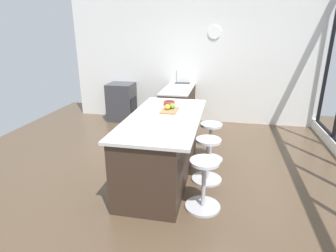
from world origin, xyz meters
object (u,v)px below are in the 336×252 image
object	(u,v)px
oven_range	(122,102)
apple_green	(172,106)
kitchen_island	(162,147)
cutting_board	(169,111)
apple_yellow	(167,107)
stool_middle	(207,161)
stool_near_camera	(204,186)
fruit_bowl	(169,103)
apple_red	(169,105)
stool_by_window	(210,143)

from	to	relation	value
oven_range	apple_green	size ratio (longest dim) A/B	10.56
kitchen_island	cutting_board	distance (m)	0.56
oven_range	apple_yellow	xyz separation A→B (m)	(2.30, 1.61, 0.56)
apple_yellow	stool_middle	bearing A→B (deg)	66.94
stool_near_camera	apple_green	xyz separation A→B (m)	(-1.03, -0.59, 0.71)
apple_yellow	fruit_bowl	world-z (taller)	apple_yellow
cutting_board	apple_yellow	world-z (taller)	apple_yellow
stool_middle	apple_red	size ratio (longest dim) A/B	8.83
stool_near_camera	apple_green	bearing A→B (deg)	-150.35
oven_range	kitchen_island	world-z (taller)	kitchen_island
oven_range	stool_by_window	bearing A→B (deg)	50.21
stool_middle	apple_red	xyz separation A→B (m)	(-0.41, -0.65, 0.70)
stool_near_camera	stool_middle	bearing A→B (deg)	180.00
stool_middle	cutting_board	world-z (taller)	cutting_board
stool_middle	apple_green	size ratio (longest dim) A/B	7.71
stool_near_camera	apple_red	xyz separation A→B (m)	(-1.10, -0.65, 0.70)
apple_yellow	apple_green	xyz separation A→B (m)	(-0.06, 0.06, 0.00)
stool_near_camera	fruit_bowl	distance (m)	1.61
oven_range	cutting_board	xyz separation A→B (m)	(2.30, 1.64, 0.51)
stool_near_camera	fruit_bowl	world-z (taller)	fruit_bowl
stool_near_camera	oven_range	bearing A→B (deg)	-145.30
apple_green	apple_red	bearing A→B (deg)	-136.99
stool_middle	apple_yellow	distance (m)	1.00
oven_range	apple_green	bearing A→B (deg)	36.85
apple_yellow	apple_green	world-z (taller)	apple_green
apple_yellow	stool_near_camera	bearing A→B (deg)	33.93
stool_by_window	cutting_board	xyz separation A→B (m)	(0.42, -0.62, 0.65)
oven_range	apple_yellow	distance (m)	2.86
apple_green	fruit_bowl	size ratio (longest dim) A/B	0.46
apple_red	fruit_bowl	distance (m)	0.20
stool_near_camera	apple_red	bearing A→B (deg)	-149.42
kitchen_island	stool_middle	world-z (taller)	kitchen_island
oven_range	apple_green	distance (m)	2.85
apple_green	stool_by_window	bearing A→B (deg)	120.79
apple_green	stool_near_camera	bearing A→B (deg)	29.65
oven_range	apple_red	xyz separation A→B (m)	(2.17, 1.61, 0.56)
stool_by_window	apple_green	size ratio (longest dim) A/B	7.71
stool_by_window	apple_red	bearing A→B (deg)	-66.31
fruit_bowl	stool_middle	bearing A→B (deg)	49.03
apple_red	apple_green	world-z (taller)	apple_green
stool_middle	apple_green	world-z (taller)	apple_green
kitchen_island	apple_yellow	xyz separation A→B (m)	(-0.28, 0.03, 0.53)
apple_green	fruit_bowl	xyz separation A→B (m)	(-0.26, -0.10, -0.02)
apple_red	fruit_bowl	bearing A→B (deg)	-168.38
stool_by_window	apple_red	world-z (taller)	apple_red
apple_green	fruit_bowl	distance (m)	0.28
oven_range	fruit_bowl	size ratio (longest dim) A/B	4.91
stool_near_camera	apple_green	world-z (taller)	apple_green
apple_yellow	stool_by_window	bearing A→B (deg)	122.41
stool_middle	apple_red	world-z (taller)	apple_red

